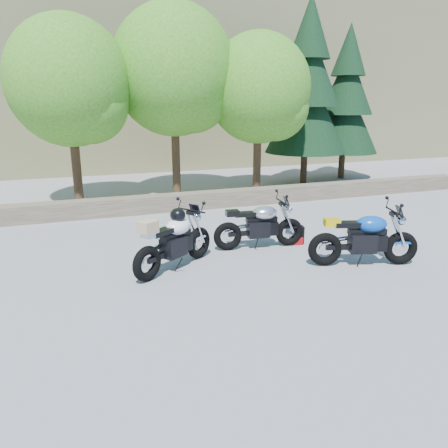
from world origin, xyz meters
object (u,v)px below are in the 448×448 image
(silver_bike, at_px, (260,226))
(backpack, at_px, (297,235))
(white_bike, at_px, (174,240))
(blue_bike, at_px, (364,239))

(silver_bike, xyz_separation_m, backpack, (0.95, -0.01, -0.31))
(silver_bike, height_order, backpack, silver_bike)
(white_bike, height_order, backpack, white_bike)
(silver_bike, bearing_deg, blue_bike, -41.47)
(backpack, bearing_deg, silver_bike, -165.82)
(silver_bike, bearing_deg, backpack, 5.75)
(white_bike, relative_size, blue_bike, 0.86)
(white_bike, xyz_separation_m, backpack, (3.07, 0.61, -0.39))
(blue_bike, bearing_deg, silver_bike, 149.15)
(backpack, bearing_deg, blue_bike, -56.01)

